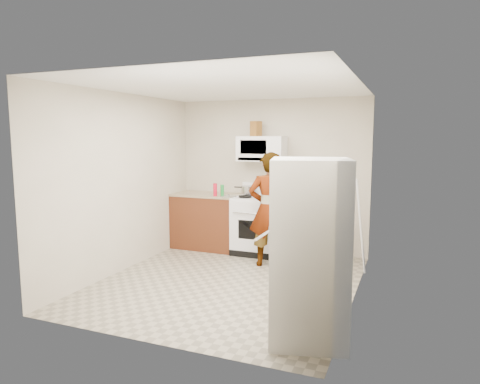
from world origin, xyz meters
The scene contains 20 objects.
floor centered at (0.00, 0.00, 0.00)m, with size 3.60×3.60×0.00m, color gray.
back_wall centered at (0.00, 1.79, 1.25)m, with size 3.20×0.02×2.50m, color beige.
right_wall centered at (1.59, 0.00, 1.25)m, with size 0.02×3.60×2.50m, color beige.
cabinet_left centered at (-1.04, 1.49, 0.45)m, with size 1.12×0.62×0.90m, color #5C2B15.
counter_left centered at (-1.04, 1.49, 0.92)m, with size 1.14×0.64×0.04m, color #9C8A69.
cabinet_right centered at (0.68, 1.49, 0.45)m, with size 0.80×0.62×0.90m, color #5C2B15.
counter_right centered at (0.68, 1.49, 0.92)m, with size 0.82×0.64×0.04m, color #9C8A69.
gas_range centered at (-0.10, 1.48, 0.49)m, with size 0.76×0.65×1.13m.
microwave centered at (-0.10, 1.61, 1.70)m, with size 0.76×0.38×0.40m, color white.
person centered at (0.26, 0.91, 0.84)m, with size 0.61×0.40×1.68m, color tan.
fridge centered at (1.32, -1.16, 0.85)m, with size 0.70×0.70×1.70m, color silver.
kettle centered at (0.78, 1.63, 1.02)m, with size 0.14×0.14×0.16m, color white.
jug centered at (-0.19, 1.59, 2.02)m, with size 0.14×0.14×0.24m, color brown.
saucepan centered at (-0.32, 1.59, 1.02)m, with size 0.23×0.23×0.13m, color #AAAAAF.
tray centered at (0.07, 1.32, 0.96)m, with size 0.25×0.16×0.05m, color white.
bottle_spray centered at (-0.78, 1.26, 1.04)m, with size 0.06×0.06×0.21m, color red.
bottle_hot_sauce centered at (-0.69, 1.33, 1.02)m, with size 0.06×0.06×0.17m, color orange.
bottle_green_cap centered at (-0.68, 1.33, 1.03)m, with size 0.06×0.06×0.18m, color #17822F.
pot_lid centered at (-0.55, 1.28, 0.94)m, with size 0.27×0.27×0.01m, color silver.
broom centered at (1.57, 0.89, 0.68)m, with size 0.03×0.03×1.36m, color silver.
Camera 1 is at (2.15, -4.96, 1.90)m, focal length 32.00 mm.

